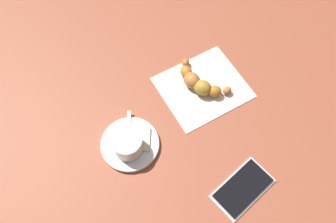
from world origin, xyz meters
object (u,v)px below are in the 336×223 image
at_px(sugar_packet, 145,139).
at_px(napkin, 203,87).
at_px(teaspoon, 128,145).
at_px(croissant, 199,82).
at_px(espresso_cup, 126,143).
at_px(saucer, 130,144).
at_px(cell_phone, 243,188).

xyz_separation_m(sugar_packet, napkin, (-0.20, -0.02, -0.01)).
height_order(teaspoon, croissant, croissant).
distance_m(espresso_cup, napkin, 0.24).
height_order(espresso_cup, teaspoon, espresso_cup).
xyz_separation_m(saucer, croissant, (-0.22, -0.01, 0.01)).
bearing_deg(cell_phone, croissant, -113.06).
bearing_deg(croissant, sugar_packet, 7.98).
height_order(saucer, cell_phone, saucer).
distance_m(espresso_cup, croissant, 0.23).
bearing_deg(espresso_cup, saucer, -163.57).
bearing_deg(saucer, teaspoon, 12.56).
relative_size(sugar_packet, cell_phone, 0.43).
bearing_deg(cell_phone, teaspoon, -62.24).
bearing_deg(espresso_cup, napkin, -179.10).
bearing_deg(saucer, sugar_packet, 151.88).
height_order(teaspoon, cell_phone, teaspoon).
relative_size(saucer, napkin, 0.66).
distance_m(sugar_packet, cell_phone, 0.23).
relative_size(saucer, espresso_cup, 1.52).
bearing_deg(saucer, cell_phone, 116.25).
height_order(espresso_cup, napkin, espresso_cup).
bearing_deg(croissant, espresso_cup, 3.20).
height_order(napkin, cell_phone, cell_phone).
xyz_separation_m(napkin, cell_phone, (0.11, 0.24, 0.00)).
height_order(sugar_packet, croissant, croissant).
bearing_deg(cell_phone, saucer, -63.75).
xyz_separation_m(napkin, croissant, (0.01, -0.01, 0.02)).
height_order(espresso_cup, cell_phone, espresso_cup).
bearing_deg(saucer, croissant, -177.37).
bearing_deg(croissant, saucer, 2.63).
relative_size(espresso_cup, cell_phone, 0.65).
bearing_deg(espresso_cup, croissant, -176.80).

